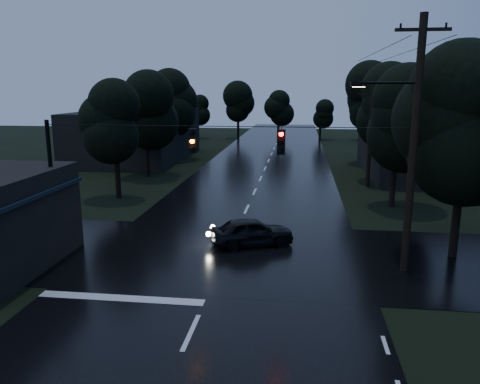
# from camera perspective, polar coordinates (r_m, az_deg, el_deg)

# --- Properties ---
(main_road) EXTENTS (12.00, 120.00, 0.02)m
(main_road) POSITION_cam_1_polar(r_m,az_deg,el_deg) (38.52, 2.51, 1.59)
(main_road) COLOR black
(main_road) RESTS_ON ground
(cross_street) EXTENTS (60.00, 9.00, 0.02)m
(cross_street) POSITION_cam_1_polar(r_m,az_deg,el_deg) (21.23, -1.65, -7.58)
(cross_street) COLOR black
(cross_street) RESTS_ON ground
(building_far_right) EXTENTS (10.00, 14.00, 4.40)m
(building_far_right) POSITION_cam_1_polar(r_m,az_deg,el_deg) (43.38, 21.84, 4.88)
(building_far_right) COLOR black
(building_far_right) RESTS_ON ground
(building_far_left) EXTENTS (10.00, 16.00, 5.00)m
(building_far_left) POSITION_cam_1_polar(r_m,az_deg,el_deg) (50.90, -12.49, 6.82)
(building_far_left) COLOR black
(building_far_left) RESTS_ON ground
(utility_pole_main) EXTENTS (3.50, 0.30, 10.00)m
(utility_pole_main) POSITION_cam_1_polar(r_m,az_deg,el_deg) (19.28, 20.17, 5.70)
(utility_pole_main) COLOR black
(utility_pole_main) RESTS_ON ground
(utility_pole_far) EXTENTS (2.00, 0.30, 7.50)m
(utility_pole_far) POSITION_cam_1_polar(r_m,az_deg,el_deg) (36.22, 15.58, 6.66)
(utility_pole_far) COLOR black
(utility_pole_far) RESTS_ON ground
(anchor_pole_left) EXTENTS (0.18, 0.18, 6.00)m
(anchor_pole_left) POSITION_cam_1_polar(r_m,az_deg,el_deg) (21.93, -21.88, 0.32)
(anchor_pole_left) COLOR black
(anchor_pole_left) RESTS_ON ground
(span_signals) EXTENTS (15.00, 0.37, 1.12)m
(span_signals) POSITION_cam_1_polar(r_m,az_deg,el_deg) (18.97, -0.56, 6.32)
(span_signals) COLOR black
(span_signals) RESTS_ON ground
(tree_corner_near) EXTENTS (4.48, 4.48, 9.44)m
(tree_corner_near) POSITION_cam_1_polar(r_m,az_deg,el_deg) (21.84, 25.87, 7.87)
(tree_corner_near) COLOR black
(tree_corner_near) RESTS_ON ground
(tree_left_a) EXTENTS (3.92, 3.92, 8.26)m
(tree_left_a) POSITION_cam_1_polar(r_m,az_deg,el_deg) (32.14, -15.06, 8.44)
(tree_left_a) COLOR black
(tree_left_a) RESTS_ON ground
(tree_left_b) EXTENTS (4.20, 4.20, 8.85)m
(tree_left_b) POSITION_cam_1_polar(r_m,az_deg,el_deg) (39.82, -11.52, 9.86)
(tree_left_b) COLOR black
(tree_left_b) RESTS_ON ground
(tree_left_c) EXTENTS (4.48, 4.48, 9.44)m
(tree_left_c) POSITION_cam_1_polar(r_m,az_deg,el_deg) (49.54, -8.46, 10.88)
(tree_left_c) COLOR black
(tree_left_c) RESTS_ON ground
(tree_right_a) EXTENTS (4.20, 4.20, 8.85)m
(tree_right_a) POSITION_cam_1_polar(r_m,az_deg,el_deg) (30.31, 18.68, 8.71)
(tree_right_a) COLOR black
(tree_right_a) RESTS_ON ground
(tree_right_b) EXTENTS (4.48, 4.48, 9.44)m
(tree_right_b) POSITION_cam_1_polar(r_m,az_deg,el_deg) (38.26, 17.30, 10.02)
(tree_right_b) COLOR black
(tree_right_b) RESTS_ON ground
(tree_right_c) EXTENTS (4.76, 4.76, 10.03)m
(tree_right_c) POSITION_cam_1_polar(r_m,az_deg,el_deg) (48.22, 16.03, 10.95)
(tree_right_c) COLOR black
(tree_right_c) RESTS_ON ground
(car) EXTENTS (4.22, 2.90, 1.34)m
(car) POSITION_cam_1_polar(r_m,az_deg,el_deg) (22.20, 1.46, -4.85)
(car) COLOR black
(car) RESTS_ON ground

